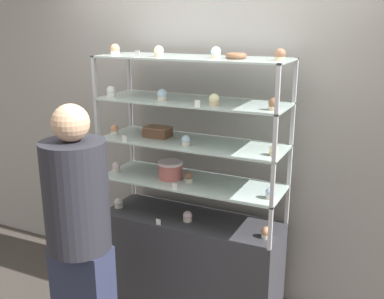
# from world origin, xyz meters

# --- Properties ---
(back_wall) EXTENTS (8.00, 0.05, 2.60)m
(back_wall) POSITION_xyz_m (0.00, 0.37, 1.30)
(back_wall) COLOR gray
(back_wall) RESTS_ON ground_plane
(display_base) EXTENTS (1.31, 0.45, 0.70)m
(display_base) POSITION_xyz_m (0.00, 0.00, 0.35)
(display_base) COLOR #333338
(display_base) RESTS_ON ground_plane
(display_riser_lower) EXTENTS (1.31, 0.45, 0.29)m
(display_riser_lower) POSITION_xyz_m (0.00, 0.00, 0.98)
(display_riser_lower) COLOR #B7B7BC
(display_riser_lower) RESTS_ON display_base
(display_riser_middle) EXTENTS (1.31, 0.45, 0.29)m
(display_riser_middle) POSITION_xyz_m (0.00, 0.00, 1.27)
(display_riser_middle) COLOR #B7B7BC
(display_riser_middle) RESTS_ON display_riser_lower
(display_riser_upper) EXTENTS (1.31, 0.45, 0.29)m
(display_riser_upper) POSITION_xyz_m (0.00, 0.00, 1.56)
(display_riser_upper) COLOR #B7B7BC
(display_riser_upper) RESTS_ON display_riser_middle
(display_riser_top) EXTENTS (1.31, 0.45, 0.29)m
(display_riser_top) POSITION_xyz_m (0.00, 0.00, 1.85)
(display_riser_top) COLOR #B7B7BC
(display_riser_top) RESTS_ON display_riser_upper
(layer_cake_centerpiece) EXTENTS (0.18, 0.18, 0.13)m
(layer_cake_centerpiece) POSITION_xyz_m (-0.16, -0.02, 1.06)
(layer_cake_centerpiece) COLOR #C66660
(layer_cake_centerpiece) RESTS_ON display_riser_lower
(sheet_cake_frosted) EXTENTS (0.19, 0.13, 0.07)m
(sheet_cake_frosted) POSITION_xyz_m (-0.28, 0.01, 1.32)
(sheet_cake_frosted) COLOR brown
(sheet_cake_frosted) RESTS_ON display_riser_middle
(cupcake_0) EXTENTS (0.07, 0.07, 0.08)m
(cupcake_0) POSITION_xyz_m (-0.59, -0.07, 0.74)
(cupcake_0) COLOR beige
(cupcake_0) RESTS_ON display_base
(cupcake_1) EXTENTS (0.07, 0.07, 0.08)m
(cupcake_1) POSITION_xyz_m (-0.01, -0.06, 0.74)
(cupcake_1) COLOR beige
(cupcake_1) RESTS_ON display_base
(cupcake_2) EXTENTS (0.07, 0.07, 0.08)m
(cupcake_2) POSITION_xyz_m (0.58, -0.06, 0.74)
(cupcake_2) COLOR white
(cupcake_2) RESTS_ON display_base
(price_tag_0) EXTENTS (0.04, 0.00, 0.04)m
(price_tag_0) POSITION_xyz_m (-0.16, -0.21, 0.73)
(price_tag_0) COLOR white
(price_tag_0) RESTS_ON display_base
(cupcake_3) EXTENTS (0.06, 0.06, 0.08)m
(cupcake_3) POSITION_xyz_m (-0.61, -0.06, 1.03)
(cupcake_3) COLOR white
(cupcake_3) RESTS_ON display_riser_lower
(cupcake_4) EXTENTS (0.06, 0.06, 0.08)m
(cupcake_4) POSITION_xyz_m (-0.01, -0.03, 1.03)
(cupcake_4) COLOR beige
(cupcake_4) RESTS_ON display_riser_lower
(cupcake_5) EXTENTS (0.06, 0.06, 0.08)m
(cupcake_5) POSITION_xyz_m (0.60, -0.09, 1.03)
(cupcake_5) COLOR beige
(cupcake_5) RESTS_ON display_riser_lower
(price_tag_1) EXTENTS (0.04, 0.00, 0.04)m
(price_tag_1) POSITION_xyz_m (-0.03, -0.21, 1.02)
(price_tag_1) COLOR white
(price_tag_1) RESTS_ON display_riser_lower
(cupcake_6) EXTENTS (0.06, 0.06, 0.07)m
(cupcake_6) POSITION_xyz_m (-0.61, -0.06, 1.32)
(cupcake_6) COLOR white
(cupcake_6) RESTS_ON display_riser_middle
(cupcake_7) EXTENTS (0.06, 0.06, 0.07)m
(cupcake_7) POSITION_xyz_m (0.01, -0.11, 1.32)
(cupcake_7) COLOR beige
(cupcake_7) RESTS_ON display_riser_middle
(cupcake_8) EXTENTS (0.06, 0.06, 0.07)m
(cupcake_8) POSITION_xyz_m (0.60, -0.08, 1.32)
(cupcake_8) COLOR #CCB28C
(cupcake_8) RESTS_ON display_riser_middle
(price_tag_2) EXTENTS (0.04, 0.00, 0.04)m
(price_tag_2) POSITION_xyz_m (-0.42, -0.21, 1.31)
(price_tag_2) COLOR white
(price_tag_2) RESTS_ON display_riser_middle
(cupcake_9) EXTENTS (0.06, 0.06, 0.08)m
(cupcake_9) POSITION_xyz_m (-0.58, -0.11, 1.61)
(cupcake_9) COLOR white
(cupcake_9) RESTS_ON display_riser_upper
(cupcake_10) EXTENTS (0.06, 0.06, 0.08)m
(cupcake_10) POSITION_xyz_m (-0.18, -0.08, 1.61)
(cupcake_10) COLOR beige
(cupcake_10) RESTS_ON display_riser_upper
(cupcake_11) EXTENTS (0.06, 0.06, 0.08)m
(cupcake_11) POSITION_xyz_m (0.21, -0.12, 1.61)
(cupcake_11) COLOR #CCB28C
(cupcake_11) RESTS_ON display_riser_upper
(cupcake_12) EXTENTS (0.06, 0.06, 0.08)m
(cupcake_12) POSITION_xyz_m (0.59, -0.10, 1.61)
(cupcake_12) COLOR #CCB28C
(cupcake_12) RESTS_ON display_riser_upper
(price_tag_3) EXTENTS (0.04, 0.00, 0.04)m
(price_tag_3) POSITION_xyz_m (0.14, -0.21, 1.60)
(price_tag_3) COLOR white
(price_tag_3) RESTS_ON display_riser_upper
(cupcake_13) EXTENTS (0.06, 0.06, 0.07)m
(cupcake_13) POSITION_xyz_m (-0.58, -0.05, 1.90)
(cupcake_13) COLOR beige
(cupcake_13) RESTS_ON display_riser_top
(cupcake_14) EXTENTS (0.06, 0.06, 0.07)m
(cupcake_14) POSITION_xyz_m (-0.19, -0.11, 1.90)
(cupcake_14) COLOR #CCB28C
(cupcake_14) RESTS_ON display_riser_top
(cupcake_15) EXTENTS (0.06, 0.06, 0.07)m
(cupcake_15) POSITION_xyz_m (0.19, -0.04, 1.90)
(cupcake_15) COLOR #CCB28C
(cupcake_15) RESTS_ON display_riser_top
(cupcake_16) EXTENTS (0.06, 0.06, 0.07)m
(cupcake_16) POSITION_xyz_m (0.60, -0.05, 1.90)
(cupcake_16) COLOR #CCB28C
(cupcake_16) RESTS_ON display_riser_top
(price_tag_4) EXTENTS (0.04, 0.00, 0.04)m
(price_tag_4) POSITION_xyz_m (-0.29, -0.21, 1.89)
(price_tag_4) COLOR white
(price_tag_4) RESTS_ON display_riser_top
(donut_glazed) EXTENTS (0.14, 0.14, 0.04)m
(donut_glazed) POSITION_xyz_m (0.31, -0.02, 1.88)
(donut_glazed) COLOR brown
(donut_glazed) RESTS_ON display_riser_top
(customer_figure) EXTENTS (0.39, 0.39, 1.65)m
(customer_figure) POSITION_xyz_m (-0.38, -0.79, 0.88)
(customer_figure) COLOR #282D47
(customer_figure) RESTS_ON ground_plane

